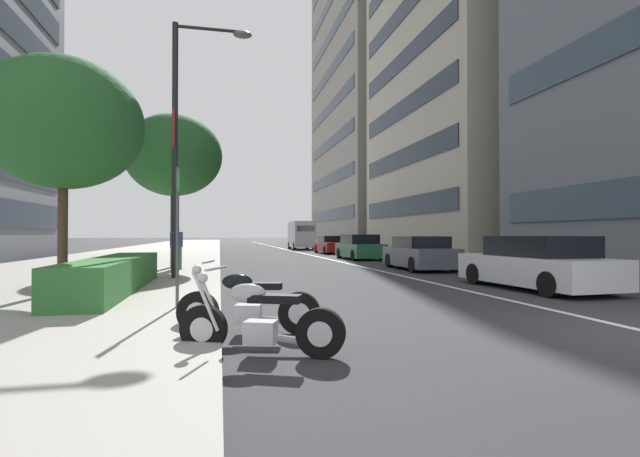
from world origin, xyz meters
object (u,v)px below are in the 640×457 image
Objects in this scene: street_tree_mid_sidewalk at (173,156)px; car_lead_in_lane at (360,248)px; car_far_down_avenue at (331,245)px; car_following_behind at (420,254)px; motorcycle_by_sign_pole at (259,322)px; motorcycle_mid_row at (247,306)px; delivery_van_ahead at (301,234)px; car_approaching_light at (536,264)px; parking_sign_by_curb at (178,223)px; pedestrian_on_plaza at (176,247)px; street_lamp_with_banners at (187,124)px; street_tree_far_plaza at (63,124)px.

car_lead_in_lane is at bearing -56.56° from street_tree_mid_sidewalk.
car_lead_in_lane is at bearing 177.30° from car_far_down_avenue.
car_following_behind is 16.84m from car_far_down_avenue.
car_following_behind is at bearing -99.83° from motorcycle_by_sign_pole.
motorcycle_mid_row is 0.46× the size of car_far_down_avenue.
delivery_van_ahead is (27.48, 0.24, 0.80)m from car_following_behind.
car_far_down_avenue is at bearing -2.96° from car_lead_in_lane.
parking_sign_by_curb is at bearing 99.93° from car_approaching_light.
street_tree_mid_sidewalk is at bearing 5.81° from parking_sign_by_curb.
delivery_van_ahead reaches higher than car_approaching_light.
motorcycle_by_sign_pole is at bearing 107.88° from motorcycle_mid_row.
parking_sign_by_curb is (-17.47, 8.96, 1.01)m from car_lead_in_lane.
motorcycle_by_sign_pole is at bearing 120.77° from car_approaching_light.
car_approaching_light is 34.65m from delivery_van_ahead.
pedestrian_on_plaza is at bearing -65.28° from motorcycle_mid_row.
car_approaching_light reaches higher than motorcycle_mid_row.
street_lamp_with_banners reaches higher than car_following_behind.
car_following_behind is 11.03m from street_tree_mid_sidewalk.
delivery_van_ahead is at bearing -86.58° from motorcycle_mid_row.
pedestrian_on_plaza is at bearing 148.14° from car_far_down_avenue.
street_tree_mid_sidewalk is at bearing 83.10° from car_following_behind.
car_far_down_avenue is at bearing -83.00° from motorcycle_by_sign_pole.
street_lamp_with_banners is at bearing 140.63° from car_lead_in_lane.
street_tree_far_plaza is at bearing 151.74° from car_far_down_avenue.
street_tree_far_plaza is at bearing 120.13° from car_following_behind.
delivery_van_ahead is at bearing -78.37° from motorcycle_by_sign_pole.
motorcycle_by_sign_pole is 8.20m from street_tree_far_plaza.
delivery_van_ahead is 35.80m from street_tree_far_plaza.
pedestrian_on_plaza is at bearing 9.86° from street_lamp_with_banners.
delivery_van_ahead is 37.72m from parking_sign_by_curb.
motorcycle_by_sign_pole is 0.45× the size of car_following_behind.
parking_sign_by_curb is at bearing -35.66° from pedestrian_on_plaza.
street_lamp_with_banners is (5.89, 0.24, 3.21)m from parking_sign_by_curb.
street_lamp_with_banners is 5.02m from street_tree_mid_sidewalk.
car_lead_in_lane reaches higher than motorcycle_by_sign_pole.
street_lamp_with_banners is at bearing -58.37° from motorcycle_by_sign_pole.
car_far_down_avenue is 22.69m from street_lamp_with_banners.
street_tree_far_plaza is (2.92, 2.83, 2.38)m from parking_sign_by_curb.
street_tree_far_plaza reaches higher than car_lead_in_lane.
motorcycle_by_sign_pole is 14.84m from street_tree_mid_sidewalk.
delivery_van_ahead is at bearing -16.35° from street_lamp_with_banners.
parking_sign_by_curb is at bearing -46.37° from motorcycle_by_sign_pole.
motorcycle_mid_row is 11.45m from pedestrian_on_plaza.
street_tree_far_plaza reaches higher than car_approaching_light.
motorcycle_by_sign_pole is 40.58m from delivery_van_ahead.
car_following_behind is at bearing -62.10° from street_tree_far_plaza.
street_tree_far_plaza is (6.09, 4.07, 3.68)m from motorcycle_by_sign_pole.
car_approaching_light is 1.04× the size of car_following_behind.
motorcycle_mid_row is at bearing 146.90° from car_following_behind.
car_approaching_light is 7.16m from car_following_behind.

